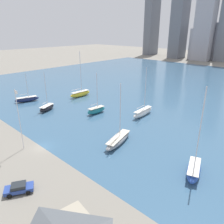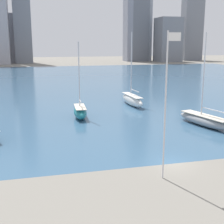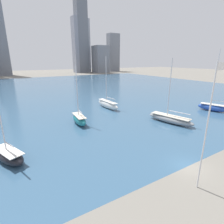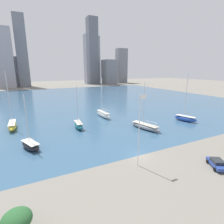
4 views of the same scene
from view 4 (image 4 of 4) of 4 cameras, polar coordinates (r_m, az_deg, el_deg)
The scene contains 12 objects.
ground_plane at distance 37.23m, azimuth 8.93°, elevation -13.86°, with size 500.00×500.00×0.00m, color gray.
harbor_water at distance 100.10m, azimuth -14.75°, elevation 3.47°, with size 180.00×140.00×0.00m.
flag_pole at distance 30.88m, azimuth 8.89°, elevation -5.45°, with size 1.24×0.14×13.18m.
yard_shrub at distance 23.70m, azimuth -28.71°, elevation -28.52°, with size 3.12×3.12×2.86m.
distant_city_skyline at distance 200.07m, azimuth -19.45°, elevation 15.57°, with size 192.72×24.40×73.81m.
sailboat_blue at distance 64.12m, azimuth 22.83°, elevation -1.87°, with size 4.56×7.87×15.90m.
sailboat_yellow at distance 59.23m, azimuth -29.77°, elevation -3.79°, with size 2.24×9.06×16.78m.
sailboat_gray at distance 52.27m, azimuth 10.75°, elevation -4.59°, with size 4.96×10.64×13.65m.
sailboat_white at distance 63.91m, azimuth -2.92°, elevation -0.74°, with size 2.42×9.70×14.19m.
sailboat_teal at distance 52.96m, azimuth -10.90°, elevation -4.15°, with size 2.44×6.61×12.33m.
sailboat_black at distance 43.02m, azimuth -25.07°, elevation -9.76°, with size 4.67×6.87×12.10m.
parked_sedan_blue at distance 37.67m, azimuth 31.10°, elevation -14.15°, with size 3.89×4.76×1.49m.
Camera 4 is at (-19.47, -26.68, 17.19)m, focal length 28.00 mm.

